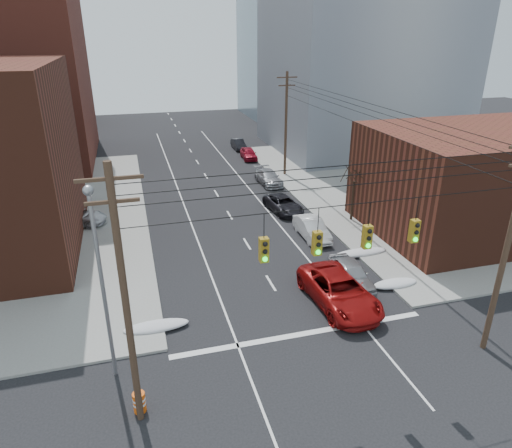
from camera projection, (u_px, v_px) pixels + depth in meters
ground at (359, 429)px, 18.44m from camera, size 160.00×160.00×0.00m
sidewalk_ne at (468, 179)px, 49.03m from camera, size 40.00×40.00×0.15m
building_brick_far at (9, 88)px, 75.13m from camera, size 22.00×18.00×12.00m
building_office at (362, 50)px, 57.95m from camera, size 22.00×20.00×25.00m
building_glass at (302, 53)px, 82.06m from camera, size 20.00×18.00×22.00m
building_storefront at (476, 181)px, 35.51m from camera, size 16.00×12.00×8.00m
utility_pole_left at (125, 299)px, 16.71m from camera, size 2.20×0.28×11.00m
utility_pole_right at (507, 245)px, 20.94m from camera, size 2.20×0.28×11.00m
utility_pole_far at (286, 123)px, 48.38m from camera, size 2.20×0.28×11.00m
traffic_signals at (343, 239)px, 18.28m from camera, size 17.00×0.42×2.02m
street_light at (100, 270)px, 19.21m from camera, size 0.44×0.44×9.32m
bare_tree at (353, 195)px, 37.62m from camera, size 2.09×2.20×4.93m
snow_nw at (156, 326)px, 24.49m from camera, size 3.50×1.08×0.42m
snow_ne at (395, 284)px, 28.61m from camera, size 3.00×1.08×0.42m
snow_east_far at (361, 252)px, 32.59m from camera, size 4.00×1.08×0.42m
red_pickup at (339, 291)px, 26.49m from camera, size 3.32×6.60×1.79m
parked_car_a at (351, 274)px, 28.63m from camera, size 2.03×4.61×1.54m
parked_car_b at (312, 228)px, 35.17m from camera, size 1.63×4.59×1.51m
parked_car_c at (283, 204)px, 40.28m from camera, size 2.83×5.09×1.35m
parked_car_d at (269, 177)px, 47.51m from camera, size 2.16×4.94×1.41m
parked_car_e at (249, 154)px, 56.64m from camera, size 1.88×4.20×1.40m
parked_car_f at (238, 144)px, 61.42m from camera, size 1.39×3.99×1.32m
lot_car_a at (34, 242)px, 32.85m from camera, size 4.19×2.20×1.31m
lot_car_b at (77, 217)px, 37.22m from camera, size 5.10×3.48×1.30m
lot_car_d at (13, 221)px, 36.16m from camera, size 4.47×1.99×1.49m
construction_barrel at (139, 402)px, 19.15m from camera, size 0.59×0.59×0.94m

